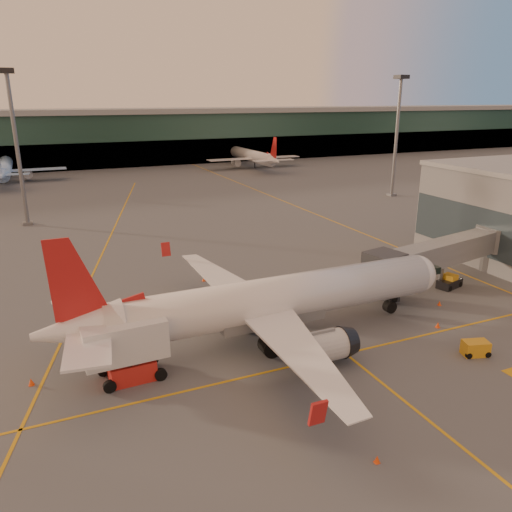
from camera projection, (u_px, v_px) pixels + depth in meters
name	position (u px, v px, depth m)	size (l,w,h in m)	color
ground	(326.00, 397.00, 36.93)	(600.00, 600.00, 0.00)	#4C4F54
taxi_markings	(123.00, 249.00, 72.89)	(100.12, 173.00, 0.01)	orange
terminal	(92.00, 138.00, 157.82)	(400.00, 20.00, 17.60)	#19382D
mast_west_near	(16.00, 137.00, 82.23)	(2.40, 2.40, 25.60)	slate
mast_east_near	(397.00, 128.00, 107.56)	(2.40, 2.40, 25.60)	slate
main_airplane	(267.00, 302.00, 44.48)	(38.25, 34.34, 11.58)	white
jet_bridge	(450.00, 252.00, 58.01)	(23.62, 7.53, 5.77)	slate
catering_truck	(126.00, 347.00, 38.55)	(6.41, 3.05, 4.90)	red
gpu_cart	(476.00, 348.00, 42.82)	(2.48, 1.89, 1.29)	orange
pushback_tug	(450.00, 282.00, 58.06)	(3.41, 2.40, 1.59)	black
cone_nose	(439.00, 303.00, 53.17)	(0.39, 0.39, 0.49)	#FE480D
cone_tail	(31.00, 382.00, 38.43)	(0.45, 0.45, 0.57)	#FE480D
cone_wing_right	(377.00, 459.00, 30.29)	(0.38, 0.38, 0.48)	#FE480D
cone_wing_left	(204.00, 279.00, 60.19)	(0.47, 0.47, 0.59)	#FE480D
cone_fwd	(438.00, 325.00, 48.04)	(0.43, 0.43, 0.55)	#FE480D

